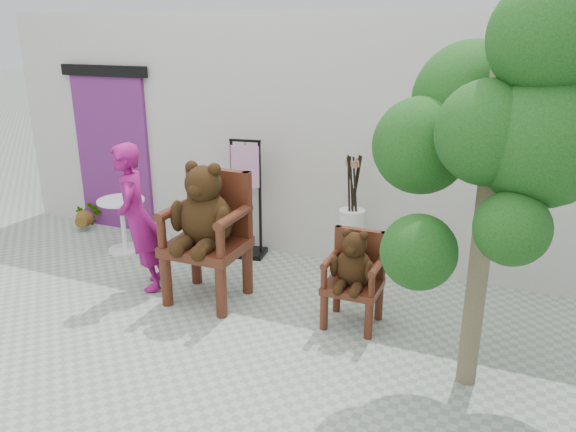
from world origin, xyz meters
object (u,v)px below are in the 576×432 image
at_px(person, 138,218).
at_px(cafe_table, 123,219).
at_px(chair_small, 354,269).
at_px(chair_big, 207,221).
at_px(stool_bucket, 352,224).
at_px(tree, 504,127).
at_px(display_stand, 247,212).

bearing_deg(person, cafe_table, -160.08).
bearing_deg(person, chair_small, 65.29).
bearing_deg(chair_big, chair_small, 1.96).
xyz_separation_m(person, stool_bucket, (2.07, 1.22, -0.18)).
distance_m(cafe_table, tree, 4.99).
height_order(chair_small, person, person).
xyz_separation_m(cafe_table, display_stand, (1.56, 0.49, 0.14)).
distance_m(chair_small, display_stand, 2.12).
height_order(person, display_stand, person).
bearing_deg(tree, person, 173.72).
bearing_deg(cafe_table, chair_big, -23.29).
bearing_deg(cafe_table, stool_bucket, 7.78).
distance_m(chair_big, stool_bucket, 1.71).
xyz_separation_m(chair_small, stool_bucket, (-0.35, 1.09, 0.06)).
distance_m(chair_small, stool_bucket, 1.15).
height_order(stool_bucket, tree, tree).
bearing_deg(chair_big, stool_bucket, 42.67).
bearing_deg(cafe_table, tree, -15.02).
height_order(chair_big, display_stand, chair_big).
relative_size(chair_big, display_stand, 1.01).
xyz_separation_m(cafe_table, stool_bucket, (2.97, 0.41, 0.20)).
bearing_deg(stool_bucket, tree, -45.98).
relative_size(cafe_table, stool_bucket, 0.48).
bearing_deg(cafe_table, chair_small, -11.69).
distance_m(person, cafe_table, 1.27).
bearing_deg(stool_bucket, person, -149.44).
height_order(chair_small, cafe_table, chair_small).
bearing_deg(display_stand, stool_bucket, -11.89).
xyz_separation_m(chair_small, cafe_table, (-3.32, 0.69, -0.15)).
bearing_deg(display_stand, tree, -38.33).
xyz_separation_m(chair_big, cafe_table, (-1.72, 0.74, -0.45)).
height_order(display_stand, tree, tree).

